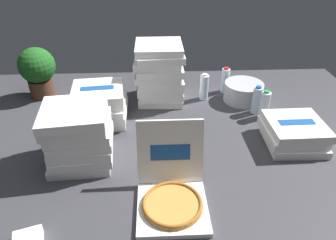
{
  "coord_description": "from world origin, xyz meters",
  "views": [
    {
      "loc": [
        -0.08,
        -1.58,
        1.2
      ],
      "look_at": [
        -0.0,
        0.1,
        0.14
      ],
      "focal_mm": 33.04,
      "sensor_mm": 36.0,
      "label": 1
    }
  ],
  "objects_px": {
    "pizza_stack_left_far": "(159,73)",
    "ice_bucket": "(243,92)",
    "pizza_stack_left_near": "(100,104)",
    "open_pizza_box": "(172,189)",
    "pizza_stack_right_near": "(79,135)",
    "water_bottle_2": "(264,105)",
    "water_bottle_1": "(225,80)",
    "pizza_stack_center_near": "(293,133)",
    "water_bottle_0": "(204,87)",
    "potted_plant": "(38,70)",
    "water_bottle_3": "(257,100)"
  },
  "relations": [
    {
      "from": "water_bottle_0",
      "to": "ice_bucket",
      "type": "bearing_deg",
      "value": -7.8
    },
    {
      "from": "water_bottle_1",
      "to": "pizza_stack_center_near",
      "type": "bearing_deg",
      "value": -68.66
    },
    {
      "from": "pizza_stack_center_near",
      "to": "water_bottle_3",
      "type": "xyz_separation_m",
      "value": [
        -0.13,
        0.39,
        0.03
      ]
    },
    {
      "from": "water_bottle_0",
      "to": "pizza_stack_left_far",
      "type": "bearing_deg",
      "value": 179.0
    },
    {
      "from": "open_pizza_box",
      "to": "water_bottle_2",
      "type": "xyz_separation_m",
      "value": [
        0.71,
        0.78,
        0.03
      ]
    },
    {
      "from": "water_bottle_2",
      "to": "water_bottle_1",
      "type": "bearing_deg",
      "value": 114.78
    },
    {
      "from": "pizza_stack_left_near",
      "to": "water_bottle_0",
      "type": "relative_size",
      "value": 1.75
    },
    {
      "from": "potted_plant",
      "to": "water_bottle_3",
      "type": "bearing_deg",
      "value": -11.88
    },
    {
      "from": "potted_plant",
      "to": "water_bottle_0",
      "type": "bearing_deg",
      "value": -5.04
    },
    {
      "from": "ice_bucket",
      "to": "water_bottle_3",
      "type": "xyz_separation_m",
      "value": [
        0.05,
        -0.19,
        0.03
      ]
    },
    {
      "from": "pizza_stack_left_near",
      "to": "water_bottle_0",
      "type": "xyz_separation_m",
      "value": [
        0.78,
        0.29,
        -0.02
      ]
    },
    {
      "from": "water_bottle_2",
      "to": "pizza_stack_left_near",
      "type": "bearing_deg",
      "value": 178.99
    },
    {
      "from": "ice_bucket",
      "to": "water_bottle_2",
      "type": "height_order",
      "value": "water_bottle_2"
    },
    {
      "from": "open_pizza_box",
      "to": "water_bottle_2",
      "type": "height_order",
      "value": "open_pizza_box"
    },
    {
      "from": "water_bottle_2",
      "to": "water_bottle_3",
      "type": "xyz_separation_m",
      "value": [
        -0.04,
        0.07,
        0.0
      ]
    },
    {
      "from": "pizza_stack_right_near",
      "to": "water_bottle_2",
      "type": "distance_m",
      "value": 1.3
    },
    {
      "from": "pizza_stack_center_near",
      "to": "potted_plant",
      "type": "relative_size",
      "value": 0.89
    },
    {
      "from": "pizza_stack_center_near",
      "to": "pizza_stack_right_near",
      "type": "height_order",
      "value": "pizza_stack_right_near"
    },
    {
      "from": "pizza_stack_right_near",
      "to": "water_bottle_0",
      "type": "distance_m",
      "value": 1.12
    },
    {
      "from": "pizza_stack_center_near",
      "to": "ice_bucket",
      "type": "distance_m",
      "value": 0.61
    },
    {
      "from": "pizza_stack_left_near",
      "to": "pizza_stack_center_near",
      "type": "relative_size",
      "value": 1.05
    },
    {
      "from": "pizza_stack_left_far",
      "to": "ice_bucket",
      "type": "bearing_deg",
      "value": -4.17
    },
    {
      "from": "pizza_stack_left_near",
      "to": "ice_bucket",
      "type": "distance_m",
      "value": 1.12
    },
    {
      "from": "pizza_stack_left_near",
      "to": "potted_plant",
      "type": "relative_size",
      "value": 0.94
    },
    {
      "from": "pizza_stack_left_far",
      "to": "water_bottle_3",
      "type": "distance_m",
      "value": 0.76
    },
    {
      "from": "pizza_stack_left_far",
      "to": "pizza_stack_center_near",
      "type": "relative_size",
      "value": 1.26
    },
    {
      "from": "pizza_stack_right_near",
      "to": "potted_plant",
      "type": "bearing_deg",
      "value": 119.65
    },
    {
      "from": "ice_bucket",
      "to": "water_bottle_0",
      "type": "xyz_separation_m",
      "value": [
        -0.31,
        0.04,
        0.03
      ]
    },
    {
      "from": "pizza_stack_right_near",
      "to": "water_bottle_0",
      "type": "bearing_deg",
      "value": 41.47
    },
    {
      "from": "pizza_stack_left_near",
      "to": "ice_bucket",
      "type": "bearing_deg",
      "value": 12.7
    },
    {
      "from": "water_bottle_0",
      "to": "potted_plant",
      "type": "height_order",
      "value": "potted_plant"
    },
    {
      "from": "water_bottle_3",
      "to": "pizza_stack_left_near",
      "type": "bearing_deg",
      "value": -177.37
    },
    {
      "from": "pizza_stack_left_far",
      "to": "pizza_stack_right_near",
      "type": "bearing_deg",
      "value": -122.71
    },
    {
      "from": "water_bottle_2",
      "to": "water_bottle_3",
      "type": "relative_size",
      "value": 1.0
    },
    {
      "from": "water_bottle_1",
      "to": "water_bottle_3",
      "type": "height_order",
      "value": "same"
    },
    {
      "from": "open_pizza_box",
      "to": "water_bottle_3",
      "type": "bearing_deg",
      "value": 51.55
    },
    {
      "from": "water_bottle_0",
      "to": "water_bottle_2",
      "type": "xyz_separation_m",
      "value": [
        0.39,
        -0.31,
        0.0
      ]
    },
    {
      "from": "pizza_stack_center_near",
      "to": "pizza_stack_right_near",
      "type": "relative_size",
      "value": 0.9
    },
    {
      "from": "water_bottle_0",
      "to": "water_bottle_1",
      "type": "distance_m",
      "value": 0.23
    },
    {
      "from": "ice_bucket",
      "to": "pizza_stack_left_far",
      "type": "bearing_deg",
      "value": 175.83
    },
    {
      "from": "pizza_stack_center_near",
      "to": "pizza_stack_right_near",
      "type": "xyz_separation_m",
      "value": [
        -1.32,
        -0.11,
        0.1
      ]
    },
    {
      "from": "water_bottle_2",
      "to": "water_bottle_3",
      "type": "bearing_deg",
      "value": 115.86
    },
    {
      "from": "pizza_stack_left_far",
      "to": "pizza_stack_right_near",
      "type": "distance_m",
      "value": 0.89
    },
    {
      "from": "ice_bucket",
      "to": "water_bottle_2",
      "type": "xyz_separation_m",
      "value": [
        0.08,
        -0.27,
        0.03
      ]
    },
    {
      "from": "water_bottle_1",
      "to": "potted_plant",
      "type": "distance_m",
      "value": 1.52
    },
    {
      "from": "pizza_stack_left_far",
      "to": "water_bottle_2",
      "type": "height_order",
      "value": "pizza_stack_left_far"
    },
    {
      "from": "ice_bucket",
      "to": "water_bottle_3",
      "type": "distance_m",
      "value": 0.2
    },
    {
      "from": "pizza_stack_center_near",
      "to": "water_bottle_3",
      "type": "bearing_deg",
      "value": 108.28
    },
    {
      "from": "open_pizza_box",
      "to": "pizza_stack_right_near",
      "type": "xyz_separation_m",
      "value": [
        -0.51,
        0.35,
        0.1
      ]
    },
    {
      "from": "open_pizza_box",
      "to": "water_bottle_1",
      "type": "height_order",
      "value": "open_pizza_box"
    }
  ]
}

